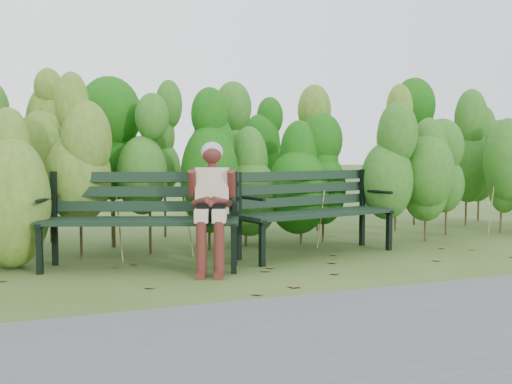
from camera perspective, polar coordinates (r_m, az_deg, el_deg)
name	(u,v)px	position (r m, az deg, el deg)	size (l,w,h in m)	color
ground	(269,273)	(5.71, 1.27, -7.76)	(80.00, 80.00, 0.00)	#2E4C16
footpath	(407,342)	(3.83, 14.23, -13.68)	(60.00, 2.50, 0.01)	#474749
hedge_band	(212,143)	(7.35, -4.24, 4.70)	(11.04, 1.67, 2.42)	#47381E
leaf_litter	(283,273)	(5.70, 2.59, -7.75)	(5.73, 2.05, 0.01)	brown
bench_left	(142,211)	(6.03, -10.76, -1.81)	(2.00, 1.23, 0.95)	black
bench_right	(312,205)	(6.75, 5.34, -1.24)	(1.96, 1.00, 0.93)	black
seated_woman	(212,197)	(5.75, -4.25, -0.43)	(0.53, 0.73, 1.25)	beige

